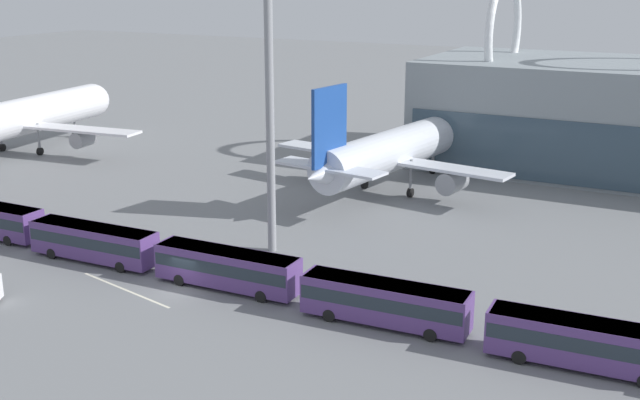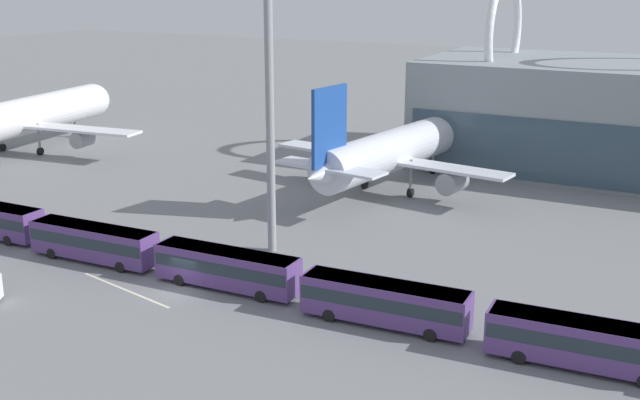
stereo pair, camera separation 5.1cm
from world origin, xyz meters
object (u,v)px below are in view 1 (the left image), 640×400
Objects in this scene: airliner_at_gate_near at (23,117)px; shuttle_bus_4 at (585,341)px; shuttle_bus_2 at (227,267)px; shuttle_bus_3 at (385,301)px; airliner_at_gate_far at (392,151)px; floodlight_mast at (269,37)px; shuttle_bus_1 at (94,241)px.

airliner_at_gate_near is 3.06× the size of shuttle_bus_4.
airliner_at_gate_near reaches higher than shuttle_bus_2.
shuttle_bus_3 is at bearing -119.52° from airliner_at_gate_near.
shuttle_bus_2 is at bearing -172.30° from airliner_at_gate_far.
shuttle_bus_3 is 0.41× the size of floodlight_mast.
airliner_at_gate_far is 29.05m from floodlight_mast.
airliner_at_gate_far reaches higher than shuttle_bus_2.
shuttle_bus_4 is (43.54, -0.36, 0.00)m from shuttle_bus_1.
shuttle_bus_4 is (29.03, -0.53, 0.00)m from shuttle_bus_2.
shuttle_bus_2 is at bearing 175.48° from shuttle_bus_3.
shuttle_bus_2 is (55.72, -30.01, -3.23)m from airliner_at_gate_near.
airliner_at_gate_far is at bearing 109.37° from shuttle_bus_3.
shuttle_bus_1 is (41.21, -30.18, -3.23)m from airliner_at_gate_near.
floodlight_mast is (-30.58, 10.43, 18.07)m from shuttle_bus_4.
shuttle_bus_3 is at bearing -149.80° from airliner_at_gate_far.
shuttle_bus_1 is 1.00× the size of shuttle_bus_2.
airliner_at_gate_far is 38.06m from shuttle_bus_3.
airliner_at_gate_far is at bearing 88.18° from shuttle_bus_2.
airliner_at_gate_far reaches higher than airliner_at_gate_near.
airliner_at_gate_far is 2.66× the size of shuttle_bus_3.
airliner_at_gate_near is 3.07× the size of shuttle_bus_2.
floodlight_mast is (-16.07, 10.36, 18.07)m from shuttle_bus_3.
shuttle_bus_1 is at bearing 176.53° from shuttle_bus_4.
airliner_at_gate_far is (55.98, 4.69, -0.19)m from airliner_at_gate_near.
airliner_at_gate_near is 63.37m from shuttle_bus_2.
shuttle_bus_1 is 0.41× the size of floodlight_mast.
shuttle_bus_3 is 14.51m from shuttle_bus_4.
shuttle_bus_1 is at bearing 179.27° from shuttle_bus_2.
airliner_at_gate_far is 1.09× the size of floodlight_mast.
shuttle_bus_1 is 1.00× the size of shuttle_bus_4.
airliner_at_gate_near is 56.18m from airliner_at_gate_far.
shuttle_bus_1 is 43.54m from shuttle_bus_4.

